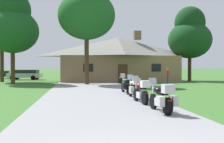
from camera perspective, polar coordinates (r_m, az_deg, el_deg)
name	(u,v)px	position (r m, az deg, el deg)	size (l,w,h in m)	color
ground_plane	(90,87)	(24.06, -4.58, -3.34)	(500.00, 500.00, 0.00)	#386628
asphalt_driveway	(91,89)	(22.07, -4.32, -3.65)	(6.40, 80.00, 0.06)	gray
motorcycle_black_nearest_to_camera	(162,98)	(10.58, 10.50, -5.57)	(0.82, 2.08, 1.30)	black
motorcycle_red_second_in_row	(141,92)	(13.21, 6.14, -4.21)	(0.66, 2.08, 1.30)	black
motorcycle_white_third_in_row	(134,88)	(15.26, 4.71, -3.55)	(0.75, 2.08, 1.30)	black
motorcycle_green_farthest_in_row	(127,85)	(18.00, 3.10, -2.85)	(0.81, 2.08, 1.30)	black
stone_lodge	(118,59)	(34.83, 1.22, 2.68)	(14.87, 8.10, 6.42)	#896B4C
bystander_red_shirt_near_lodge	(167,75)	(29.46, 11.52, -0.71)	(0.30, 0.54, 1.69)	navy
tree_right_of_lodge	(190,35)	(36.47, 15.96, 7.36)	(5.51, 5.51, 9.51)	#422D19
tree_by_lodge_front	(87,9)	(28.27, -5.34, 12.96)	(5.77, 5.77, 11.48)	#422D19
tree_left_near	(13,25)	(30.78, -20.09, 9.13)	(5.43, 5.43, 9.77)	#422D19
tree_left_far	(2,24)	(35.72, -22.08, 9.10)	(4.64, 4.64, 9.97)	#422D19
parked_silver_suv_far_left	(25,74)	(39.85, -17.69, -0.55)	(4.82, 2.48, 1.40)	#ADAFB7
parked_black_sedan_far_left	(3,74)	(45.17, -21.76, -0.57)	(4.35, 2.21, 1.20)	black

